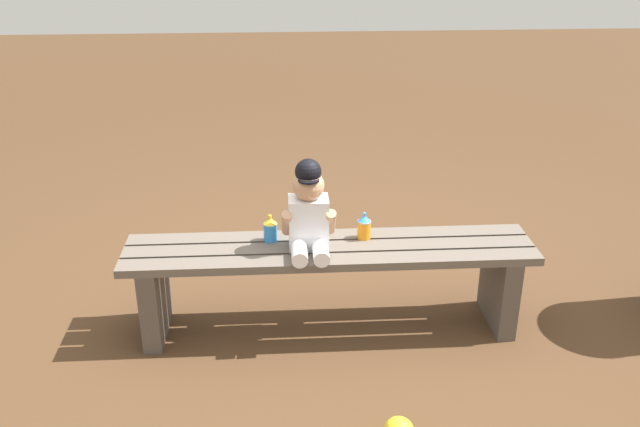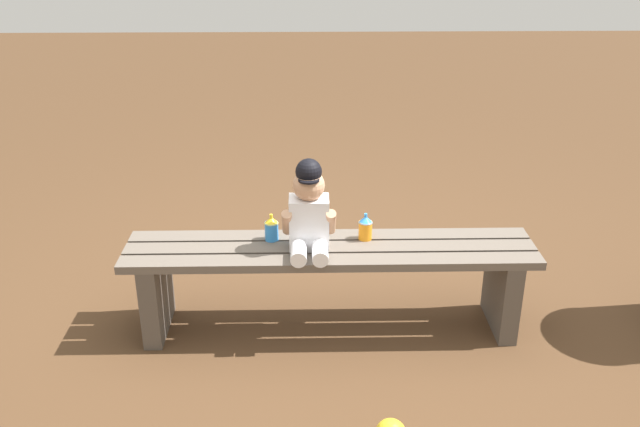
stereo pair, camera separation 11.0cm
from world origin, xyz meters
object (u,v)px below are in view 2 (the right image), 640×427
Objects in this scene: park_bench at (330,271)px; sippy_cup_right at (365,227)px; child_figure at (309,211)px; sippy_cup_left at (271,228)px.

sippy_cup_right reaches higher than park_bench.
child_figure is at bearing -171.31° from park_bench.
child_figure is (-0.09, -0.01, 0.30)m from park_bench.
sippy_cup_left is at bearing 153.23° from child_figure.
child_figure reaches higher than sippy_cup_right.
child_figure is 3.26× the size of sippy_cup_right.
child_figure reaches higher than sippy_cup_left.
sippy_cup_right is (0.25, 0.08, -0.12)m from child_figure.
park_bench is 14.49× the size of sippy_cup_left.
park_bench is at bearing 8.69° from child_figure.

